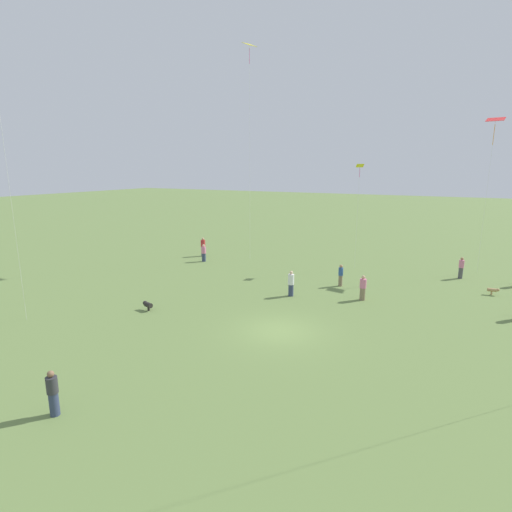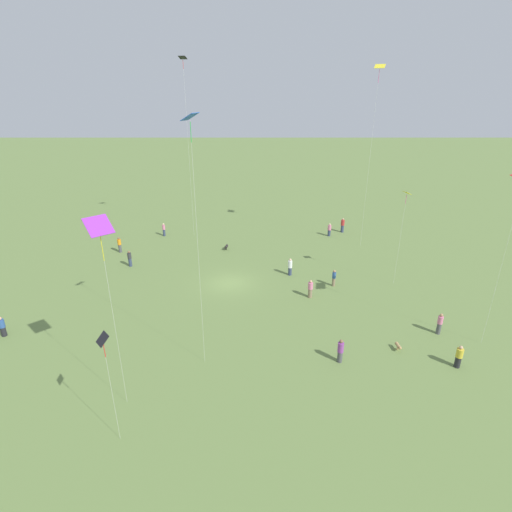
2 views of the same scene
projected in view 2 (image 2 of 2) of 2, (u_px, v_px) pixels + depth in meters
The scene contains 21 objects.
ground_plane at pixel (230, 283), 38.26m from camera, with size 240.00×240.00×0.00m, color olive.
person_0 at pixel (343, 225), 51.37m from camera, with size 0.47×0.47×1.89m.
person_1 at pixel (310, 289), 35.38m from camera, with size 0.48×0.48×1.70m.
person_2 at pixel (340, 351), 26.99m from camera, with size 0.55×0.55×1.78m.
person_3 at pixel (120, 245), 45.11m from camera, with size 0.56×0.56×1.80m.
person_4 at pixel (290, 267), 39.58m from camera, with size 0.45×0.45×1.79m.
person_5 at pixel (459, 357), 26.50m from camera, with size 0.50×0.50×1.68m.
person_6 at pixel (334, 278), 37.43m from camera, with size 0.42×0.42×1.65m.
person_7 at pixel (329, 230), 50.10m from camera, with size 0.58×0.58×1.65m.
person_8 at pixel (130, 259), 41.57m from camera, with size 0.55×0.55×1.72m.
person_9 at pixel (164, 230), 50.10m from camera, with size 0.43×0.43×1.67m.
person_10 at pixel (440, 324), 30.11m from camera, with size 0.47×0.47×1.74m.
person_11 at pixel (2, 327), 29.87m from camera, with size 0.61×0.61×1.63m.
kite_1 at pixel (99, 231), 19.62m from camera, with size 1.54×1.53×11.48m.
kite_2 at pixel (379, 77), 40.27m from camera, with size 1.31×1.27×19.49m.
kite_3 at pixel (103, 344), 19.00m from camera, with size 0.79×0.81×6.58m.
kite_4 at pixel (406, 199), 34.88m from camera, with size 0.75×0.78×9.01m.
kite_5 at pixel (191, 135), 21.56m from camera, with size 1.01×1.06×16.10m.
kite_6 at pixel (184, 73), 43.59m from camera, with size 0.98×0.95×20.44m.
dog_0 at pixel (226, 247), 46.02m from camera, with size 0.43×0.78×0.56m.
dog_1 at pixel (398, 346), 28.36m from camera, with size 0.29×0.76×0.50m.
Camera 2 is at (-2.51, 34.20, 17.34)m, focal length 28.00 mm.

